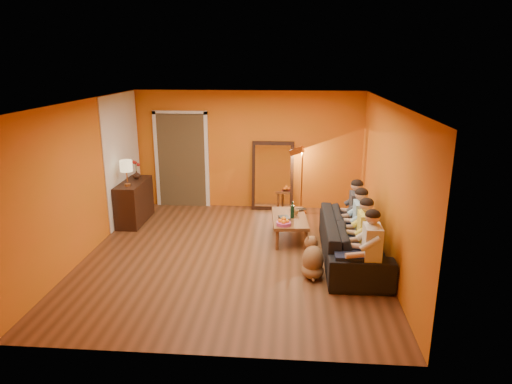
# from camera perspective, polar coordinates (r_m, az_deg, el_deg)

# --- Properties ---
(room_shell) EXTENTS (5.00, 5.50, 2.60)m
(room_shell) POSITION_cam_1_polar(r_m,az_deg,el_deg) (7.82, -2.64, 1.90)
(room_shell) COLOR brown
(room_shell) RESTS_ON ground
(white_accent) EXTENTS (0.02, 1.90, 2.58)m
(white_accent) POSITION_cam_1_polar(r_m,az_deg,el_deg) (9.73, -16.31, 4.13)
(white_accent) COLOR white
(white_accent) RESTS_ON wall_left
(doorway_recess) EXTENTS (1.06, 0.30, 2.10)m
(doorway_recess) POSITION_cam_1_polar(r_m,az_deg,el_deg) (10.50, -9.11, 4.04)
(doorway_recess) COLOR #3F2D19
(doorway_recess) RESTS_ON floor
(door_jamb_left) EXTENTS (0.08, 0.06, 2.20)m
(door_jamb_left) POSITION_cam_1_polar(r_m,az_deg,el_deg) (10.54, -12.28, 3.92)
(door_jamb_left) COLOR white
(door_jamb_left) RESTS_ON wall_back
(door_jamb_right) EXTENTS (0.08, 0.06, 2.20)m
(door_jamb_right) POSITION_cam_1_polar(r_m,az_deg,el_deg) (10.27, -6.16, 3.88)
(door_jamb_right) COLOR white
(door_jamb_right) RESTS_ON wall_back
(door_header) EXTENTS (1.22, 0.06, 0.08)m
(door_header) POSITION_cam_1_polar(r_m,az_deg,el_deg) (10.21, -9.53, 9.77)
(door_header) COLOR white
(door_header) RESTS_ON wall_back
(mirror_frame) EXTENTS (0.92, 0.27, 1.51)m
(mirror_frame) POSITION_cam_1_polar(r_m,az_deg,el_deg) (10.09, 2.10, 2.05)
(mirror_frame) COLOR black
(mirror_frame) RESTS_ON floor
(mirror_glass) EXTENTS (0.78, 0.21, 1.35)m
(mirror_glass) POSITION_cam_1_polar(r_m,az_deg,el_deg) (10.05, 2.09, 1.99)
(mirror_glass) COLOR white
(mirror_glass) RESTS_ON mirror_frame
(sideboard) EXTENTS (0.44, 1.18, 0.85)m
(sideboard) POSITION_cam_1_polar(r_m,az_deg,el_deg) (9.68, -14.96, -1.19)
(sideboard) COLOR black
(sideboard) RESTS_ON floor
(table_lamp) EXTENTS (0.24, 0.24, 0.51)m
(table_lamp) POSITION_cam_1_polar(r_m,az_deg,el_deg) (9.23, -15.87, 2.29)
(table_lamp) COLOR beige
(table_lamp) RESTS_ON sideboard
(sofa) EXTENTS (2.46, 0.96, 0.72)m
(sofa) POSITION_cam_1_polar(r_m,az_deg,el_deg) (7.76, 11.99, -5.87)
(sofa) COLOR black
(sofa) RESTS_ON floor
(coffee_table) EXTENTS (0.72, 1.27, 0.42)m
(coffee_table) POSITION_cam_1_polar(r_m,az_deg,el_deg) (8.57, 4.18, -4.45)
(coffee_table) COLOR brown
(coffee_table) RESTS_ON floor
(floor_lamp) EXTENTS (0.35, 0.30, 1.44)m
(floor_lamp) POSITION_cam_1_polar(r_m,az_deg,el_deg) (9.82, 5.74, 1.34)
(floor_lamp) COLOR #CE813C
(floor_lamp) RESTS_ON floor
(dog) EXTENTS (0.50, 0.62, 0.64)m
(dog) POSITION_cam_1_polar(r_m,az_deg,el_deg) (7.12, 7.14, -8.06)
(dog) COLOR #906441
(dog) RESTS_ON floor
(person_far_left) EXTENTS (0.70, 0.44, 1.22)m
(person_far_left) POSITION_cam_1_polar(r_m,az_deg,el_deg) (6.78, 14.24, -7.07)
(person_far_left) COLOR beige
(person_far_left) RESTS_ON sofa
(person_mid_left) EXTENTS (0.70, 0.44, 1.22)m
(person_mid_left) POSITION_cam_1_polar(r_m,az_deg,el_deg) (7.28, 13.55, -5.37)
(person_mid_left) COLOR #DCD449
(person_mid_left) RESTS_ON sofa
(person_mid_right) EXTENTS (0.70, 0.44, 1.22)m
(person_mid_right) POSITION_cam_1_polar(r_m,az_deg,el_deg) (7.79, 12.96, -3.88)
(person_mid_right) COLOR #8FBDDD
(person_mid_right) RESTS_ON sofa
(person_far_right) EXTENTS (0.70, 0.44, 1.22)m
(person_far_right) POSITION_cam_1_polar(r_m,az_deg,el_deg) (8.30, 12.44, -2.58)
(person_far_right) COLOR #35343A
(person_far_right) RESTS_ON sofa
(fruit_bowl) EXTENTS (0.26, 0.26, 0.16)m
(fruit_bowl) POSITION_cam_1_polar(r_m,az_deg,el_deg) (8.05, 3.48, -3.63)
(fruit_bowl) COLOR #C04381
(fruit_bowl) RESTS_ON coffee_table
(wine_bottle) EXTENTS (0.07, 0.07, 0.31)m
(wine_bottle) POSITION_cam_1_polar(r_m,az_deg,el_deg) (8.41, 4.57, -2.25)
(wine_bottle) COLOR black
(wine_bottle) RESTS_ON coffee_table
(tumbler) EXTENTS (0.11, 0.11, 0.10)m
(tumbler) POSITION_cam_1_polar(r_m,az_deg,el_deg) (8.60, 5.02, -2.57)
(tumbler) COLOR #B27F3F
(tumbler) RESTS_ON coffee_table
(laptop) EXTENTS (0.38, 0.32, 0.03)m
(laptop) POSITION_cam_1_polar(r_m,az_deg,el_deg) (8.83, 5.40, -2.32)
(laptop) COLOR black
(laptop) RESTS_ON coffee_table
(book_lower) EXTENTS (0.22, 0.26, 0.02)m
(book_lower) POSITION_cam_1_polar(r_m,az_deg,el_deg) (8.31, 2.95, -3.48)
(book_lower) COLOR black
(book_lower) RESTS_ON coffee_table
(book_mid) EXTENTS (0.24, 0.27, 0.02)m
(book_mid) POSITION_cam_1_polar(r_m,az_deg,el_deg) (8.32, 3.03, -3.34)
(book_mid) COLOR #A21812
(book_mid) RESTS_ON book_lower
(book_upper) EXTENTS (0.24, 0.28, 0.02)m
(book_upper) POSITION_cam_1_polar(r_m,az_deg,el_deg) (8.29, 2.96, -3.26)
(book_upper) COLOR black
(book_upper) RESTS_ON book_mid
(vase) EXTENTS (0.16, 0.16, 0.17)m
(vase) POSITION_cam_1_polar(r_m,az_deg,el_deg) (9.77, -14.70, 2.10)
(vase) COLOR black
(vase) RESTS_ON sideboard
(flowers) EXTENTS (0.17, 0.17, 0.39)m
(flowers) POSITION_cam_1_polar(r_m,az_deg,el_deg) (9.72, -14.80, 3.42)
(flowers) COLOR #A21812
(flowers) RESTS_ON vase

